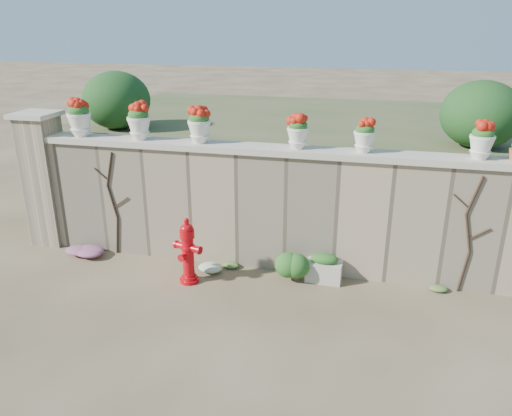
# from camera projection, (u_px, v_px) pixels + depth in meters

# --- Properties ---
(ground) EXTENTS (80.00, 80.00, 0.00)m
(ground) POSITION_uv_depth(u_px,v_px,m) (235.00, 319.00, 7.13)
(ground) COLOR brown
(ground) RESTS_ON ground
(stone_wall) EXTENTS (8.00, 0.40, 2.00)m
(stone_wall) POSITION_uv_depth(u_px,v_px,m) (263.00, 210.00, 8.41)
(stone_wall) COLOR #9D8768
(stone_wall) RESTS_ON ground
(wall_cap) EXTENTS (8.10, 0.52, 0.10)m
(wall_cap) POSITION_uv_depth(u_px,v_px,m) (264.00, 149.00, 8.04)
(wall_cap) COLOR beige
(wall_cap) RESTS_ON stone_wall
(gate_pillar) EXTENTS (0.72, 0.72, 2.48)m
(gate_pillar) POSITION_uv_depth(u_px,v_px,m) (45.00, 178.00, 9.23)
(gate_pillar) COLOR #9D8768
(gate_pillar) RESTS_ON ground
(raised_fill) EXTENTS (9.00, 6.00, 2.00)m
(raised_fill) POSITION_uv_depth(u_px,v_px,m) (294.00, 161.00, 11.32)
(raised_fill) COLOR #384C23
(raised_fill) RESTS_ON ground
(back_shrub_left) EXTENTS (1.30, 1.30, 1.10)m
(back_shrub_left) POSITION_uv_depth(u_px,v_px,m) (117.00, 100.00, 9.66)
(back_shrub_left) COLOR #143814
(back_shrub_left) RESTS_ON raised_fill
(back_shrub_right) EXTENTS (1.30, 1.30, 1.10)m
(back_shrub_right) POSITION_uv_depth(u_px,v_px,m) (481.00, 114.00, 8.21)
(back_shrub_right) COLOR #143814
(back_shrub_right) RESTS_ON raised_fill
(vine_left) EXTENTS (0.60, 0.04, 1.91)m
(vine_left) POSITION_uv_depth(u_px,v_px,m) (113.00, 202.00, 8.80)
(vine_left) COLOR black
(vine_left) RESTS_ON ground
(vine_right) EXTENTS (0.60, 0.04, 1.91)m
(vine_right) POSITION_uv_depth(u_px,v_px,m) (469.00, 234.00, 7.51)
(vine_right) COLOR black
(vine_right) RESTS_ON ground
(fire_hydrant) EXTENTS (0.48, 0.34, 1.11)m
(fire_hydrant) POSITION_uv_depth(u_px,v_px,m) (188.00, 251.00, 7.96)
(fire_hydrant) COLOR #BF070E
(fire_hydrant) RESTS_ON ground
(planter_box) EXTENTS (0.59, 0.36, 0.48)m
(planter_box) POSITION_uv_depth(u_px,v_px,m) (324.00, 268.00, 8.12)
(planter_box) COLOR beige
(planter_box) RESTS_ON ground
(green_shrub) EXTENTS (0.68, 0.62, 0.65)m
(green_shrub) POSITION_uv_depth(u_px,v_px,m) (293.00, 265.00, 8.00)
(green_shrub) COLOR #1E5119
(green_shrub) RESTS_ON ground
(magenta_clump) EXTENTS (0.89, 0.60, 0.24)m
(magenta_clump) POSITION_uv_depth(u_px,v_px,m) (86.00, 250.00, 8.99)
(magenta_clump) COLOR #D22AAD
(magenta_clump) RESTS_ON ground
(white_flowers) EXTENTS (0.56, 0.45, 0.20)m
(white_flowers) POSITION_uv_depth(u_px,v_px,m) (206.00, 268.00, 8.37)
(white_flowers) COLOR white
(white_flowers) RESTS_ON ground
(urn_pot_0) EXTENTS (0.41, 0.41, 0.64)m
(urn_pot_0) POSITION_uv_depth(u_px,v_px,m) (79.00, 118.00, 8.63)
(urn_pot_0) COLOR silver
(urn_pot_0) RESTS_ON wall_cap
(urn_pot_1) EXTENTS (0.39, 0.39, 0.62)m
(urn_pot_1) POSITION_uv_depth(u_px,v_px,m) (139.00, 122.00, 8.39)
(urn_pot_1) COLOR silver
(urn_pot_1) RESTS_ON wall_cap
(urn_pot_2) EXTENTS (0.38, 0.38, 0.60)m
(urn_pot_2) POSITION_uv_depth(u_px,v_px,m) (199.00, 125.00, 8.16)
(urn_pot_2) COLOR silver
(urn_pot_2) RESTS_ON wall_cap
(urn_pot_3) EXTENTS (0.34, 0.34, 0.54)m
(urn_pot_3) POSITION_uv_depth(u_px,v_px,m) (298.00, 132.00, 7.81)
(urn_pot_3) COLOR silver
(urn_pot_3) RESTS_ON wall_cap
(urn_pot_4) EXTENTS (0.33, 0.33, 0.52)m
(urn_pot_4) POSITION_uv_depth(u_px,v_px,m) (364.00, 136.00, 7.59)
(urn_pot_4) COLOR silver
(urn_pot_4) RESTS_ON wall_cap
(urn_pot_5) EXTENTS (0.36, 0.36, 0.56)m
(urn_pot_5) POSITION_uv_depth(u_px,v_px,m) (482.00, 140.00, 7.22)
(urn_pot_5) COLOR silver
(urn_pot_5) RESTS_ON wall_cap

